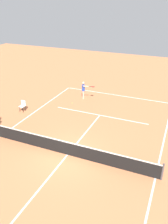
# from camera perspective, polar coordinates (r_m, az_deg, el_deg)

# --- Properties ---
(ground_plane) EXTENTS (60.00, 60.00, 0.00)m
(ground_plane) POSITION_cam_1_polar(r_m,az_deg,el_deg) (14.91, -4.03, -10.32)
(ground_plane) COLOR #D37A4C
(court_lines) EXTENTS (10.81, 21.74, 0.01)m
(court_lines) POSITION_cam_1_polar(r_m,az_deg,el_deg) (14.91, -4.03, -10.31)
(court_lines) COLOR white
(court_lines) RESTS_ON ground
(tennis_net) EXTENTS (11.41, 0.10, 1.07)m
(tennis_net) POSITION_cam_1_polar(r_m,az_deg,el_deg) (14.63, -4.09, -8.76)
(tennis_net) COLOR #4C4C51
(tennis_net) RESTS_ON ground
(player_serving) EXTENTS (1.31, 0.45, 1.70)m
(player_serving) POSITION_cam_1_polar(r_m,az_deg,el_deg) (22.42, -0.04, 5.68)
(player_serving) COLOR beige
(player_serving) RESTS_ON ground
(tennis_ball) EXTENTS (0.07, 0.07, 0.07)m
(tennis_ball) POSITION_cam_1_polar(r_m,az_deg,el_deg) (21.75, -2.92, 2.20)
(tennis_ball) COLOR #CCE033
(tennis_ball) RESTS_ON ground
(courtside_chair_mid) EXTENTS (0.44, 0.46, 0.95)m
(courtside_chair_mid) POSITION_cam_1_polar(r_m,az_deg,el_deg) (20.73, -14.71, 1.59)
(courtside_chair_mid) COLOR #262626
(courtside_chair_mid) RESTS_ON ground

